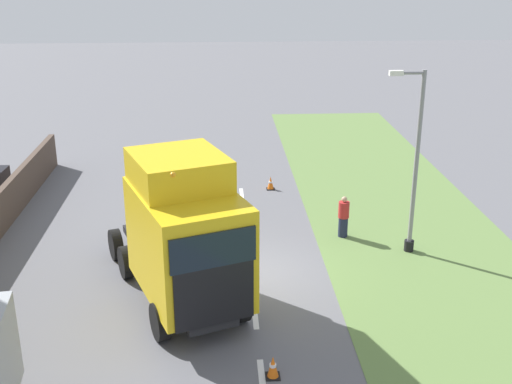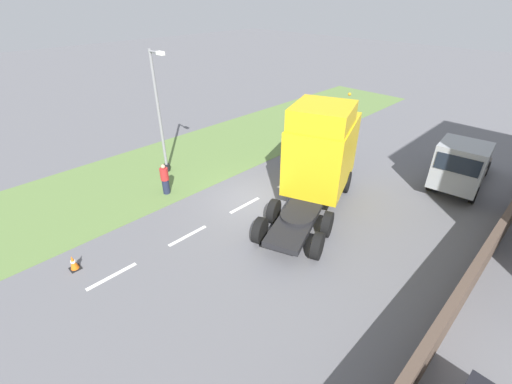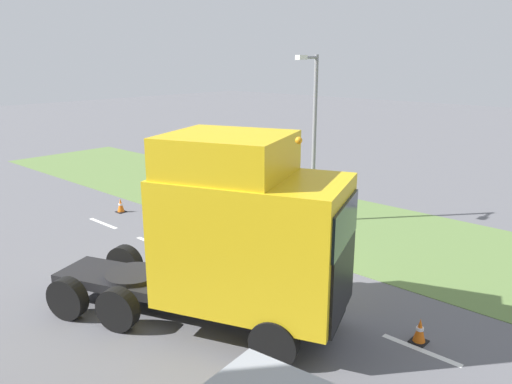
{
  "view_description": "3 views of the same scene",
  "coord_description": "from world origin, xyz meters",
  "px_view_note": "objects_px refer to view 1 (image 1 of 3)",
  "views": [
    {
      "loc": [
        0.91,
        18.54,
        9.58
      ],
      "look_at": [
        -0.27,
        -1.46,
        2.23
      ],
      "focal_mm": 45.0,
      "sensor_mm": 36.0,
      "label": 1
    },
    {
      "loc": [
        9.7,
        -9.8,
        8.56
      ],
      "look_at": [
        1.04,
        -1.02,
        1.28
      ],
      "focal_mm": 24.0,
      "sensor_mm": 36.0,
      "label": 2
    },
    {
      "loc": [
        9.52,
        9.47,
        6.15
      ],
      "look_at": [
        -0.57,
        0.33,
        2.48
      ],
      "focal_mm": 35.0,
      "sensor_mm": 36.0,
      "label": 3
    }
  ],
  "objects_px": {
    "traffic_cone_trailing": "(271,183)",
    "lamp_post": "(413,172)",
    "pedestrian": "(343,217)",
    "traffic_cone_lead": "(273,367)",
    "lorry_cab": "(184,236)"
  },
  "relations": [
    {
      "from": "pedestrian",
      "to": "traffic_cone_lead",
      "type": "distance_m",
      "value": 8.78
    },
    {
      "from": "lamp_post",
      "to": "pedestrian",
      "type": "distance_m",
      "value": 3.19
    },
    {
      "from": "lorry_cab",
      "to": "pedestrian",
      "type": "bearing_deg",
      "value": -159.46
    },
    {
      "from": "traffic_cone_trailing",
      "to": "lamp_post",
      "type": "bearing_deg",
      "value": 122.54
    },
    {
      "from": "lamp_post",
      "to": "traffic_cone_trailing",
      "type": "bearing_deg",
      "value": -57.46
    },
    {
      "from": "lamp_post",
      "to": "pedestrian",
      "type": "height_order",
      "value": "lamp_post"
    },
    {
      "from": "lamp_post",
      "to": "traffic_cone_trailing",
      "type": "relative_size",
      "value": 10.81
    },
    {
      "from": "lamp_post",
      "to": "traffic_cone_lead",
      "type": "relative_size",
      "value": 10.81
    },
    {
      "from": "lorry_cab",
      "to": "pedestrian",
      "type": "xyz_separation_m",
      "value": [
        -5.44,
        -4.76,
        -1.55
      ]
    },
    {
      "from": "lorry_cab",
      "to": "traffic_cone_trailing",
      "type": "bearing_deg",
      "value": -128.56
    },
    {
      "from": "lorry_cab",
      "to": "lamp_post",
      "type": "distance_m",
      "value": 8.19
    },
    {
      "from": "lamp_post",
      "to": "traffic_cone_lead",
      "type": "xyz_separation_m",
      "value": [
        5.21,
        6.8,
        -2.59
      ]
    },
    {
      "from": "lorry_cab",
      "to": "traffic_cone_trailing",
      "type": "xyz_separation_m",
      "value": [
        -3.23,
        -9.99,
        -2.02
      ]
    },
    {
      "from": "pedestrian",
      "to": "traffic_cone_trailing",
      "type": "xyz_separation_m",
      "value": [
        2.21,
        -5.22,
        -0.47
      ]
    },
    {
      "from": "lamp_post",
      "to": "lorry_cab",
      "type": "bearing_deg",
      "value": 24.75
    }
  ]
}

